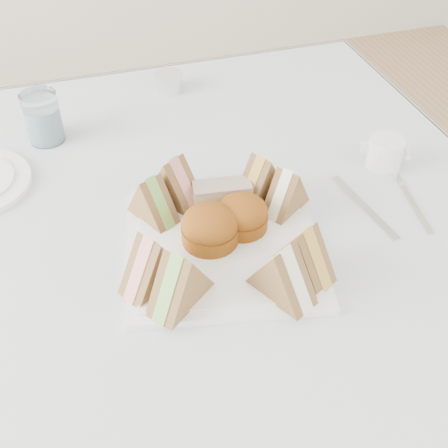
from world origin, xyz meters
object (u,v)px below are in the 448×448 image
object	(u,v)px
table	(206,344)
creamer_jug	(385,153)
water_glass	(43,117)
serving_plate	(224,245)

from	to	relation	value
table	creamer_jug	size ratio (longest dim) A/B	14.58
table	water_glass	xyz separation A→B (m)	(-0.23, 0.28, 0.42)
table	creamer_jug	distance (m)	0.53
water_glass	creamer_jug	world-z (taller)	water_glass
table	serving_plate	bearing A→B (deg)	-85.59
table	serving_plate	xyz separation A→B (m)	(0.01, -0.10, 0.38)
table	serving_plate	size ratio (longest dim) A/B	3.15
table	water_glass	distance (m)	0.56
serving_plate	water_glass	xyz separation A→B (m)	(-0.23, 0.38, 0.04)
serving_plate	creamer_jug	size ratio (longest dim) A/B	4.62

